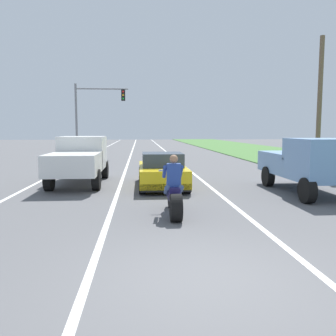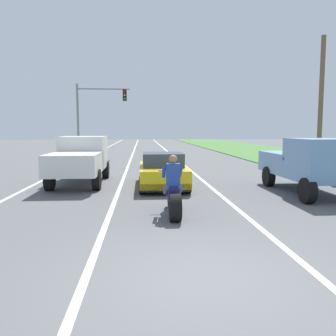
# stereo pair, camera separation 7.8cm
# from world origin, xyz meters

# --- Properties ---
(ground_plane) EXTENTS (160.00, 160.00, 0.00)m
(ground_plane) POSITION_xyz_m (0.00, 0.00, 0.00)
(ground_plane) COLOR #565659
(lane_stripe_left_solid) EXTENTS (0.14, 120.00, 0.01)m
(lane_stripe_left_solid) POSITION_xyz_m (-5.40, 20.00, 0.00)
(lane_stripe_left_solid) COLOR white
(lane_stripe_left_solid) RESTS_ON ground
(lane_stripe_right_solid) EXTENTS (0.14, 120.00, 0.01)m
(lane_stripe_right_solid) POSITION_xyz_m (1.80, 20.00, 0.00)
(lane_stripe_right_solid) COLOR white
(lane_stripe_right_solid) RESTS_ON ground
(lane_stripe_centre_dashed) EXTENTS (0.14, 120.00, 0.01)m
(lane_stripe_centre_dashed) POSITION_xyz_m (-1.80, 20.00, 0.00)
(lane_stripe_centre_dashed) COLOR white
(lane_stripe_centre_dashed) RESTS_ON ground
(grass_verge_right) EXTENTS (10.00, 120.00, 0.06)m
(grass_verge_right) POSITION_xyz_m (11.92, 20.00, 0.03)
(grass_verge_right) COLOR #477538
(grass_verge_right) RESTS_ON ground
(motorcycle_with_rider) EXTENTS (0.70, 2.21, 1.62)m
(motorcycle_with_rider) POSITION_xyz_m (-0.11, 4.01, 0.59)
(motorcycle_with_rider) COLOR black
(motorcycle_with_rider) RESTS_ON ground
(sports_car_yellow) EXTENTS (1.84, 4.30, 1.37)m
(sports_car_yellow) POSITION_xyz_m (-0.11, 8.82, 0.63)
(sports_car_yellow) COLOR yellow
(sports_car_yellow) RESTS_ON ground
(pickup_truck_left_lane_white) EXTENTS (2.02, 4.80, 1.98)m
(pickup_truck_left_lane_white) POSITION_xyz_m (-3.50, 9.82, 1.11)
(pickup_truck_left_lane_white) COLOR silver
(pickup_truck_left_lane_white) RESTS_ON ground
(pickup_truck_right_shoulder_light_blue) EXTENTS (2.02, 4.80, 1.98)m
(pickup_truck_right_shoulder_light_blue) POSITION_xyz_m (5.04, 7.00, 1.11)
(pickup_truck_right_shoulder_light_blue) COLOR #6B93C6
(pickup_truck_right_shoulder_light_blue) RESTS_ON ground
(traffic_light_mast_near) EXTENTS (4.32, 0.34, 6.00)m
(traffic_light_mast_near) POSITION_xyz_m (-4.81, 24.34, 3.98)
(traffic_light_mast_near) COLOR gray
(traffic_light_mast_near) RESTS_ON ground
(utility_pole_roadside) EXTENTS (0.24, 0.24, 7.07)m
(utility_pole_roadside) POSITION_xyz_m (8.38, 12.79, 3.53)
(utility_pole_roadside) COLOR brown
(utility_pole_roadside) RESTS_ON ground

